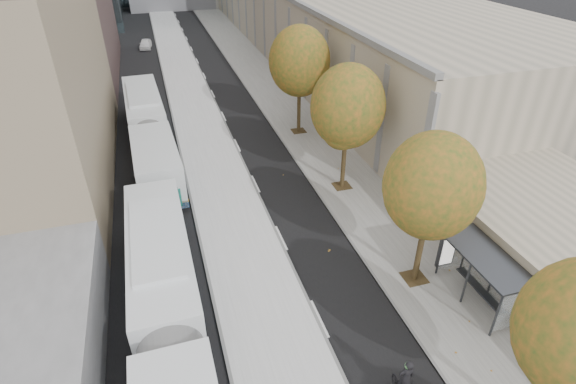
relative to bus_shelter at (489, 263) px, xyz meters
name	(u,v)px	position (x,y,z in m)	size (l,w,h in m)	color
bus_platform	(199,123)	(-9.56, 24.04, -2.11)	(4.25, 150.00, 0.15)	silver
sidewalk	(290,113)	(-1.56, 24.04, -2.15)	(4.75, 150.00, 0.08)	gray
building_tan	(306,4)	(9.81, 53.04, 1.81)	(18.00, 92.00, 8.00)	gray
bus_shelter	(489,263)	(0.00, 0.00, 0.00)	(1.90, 4.40, 2.53)	#383A3F
tree_c	(432,186)	(-2.09, 2.04, 3.06)	(4.20, 4.20, 7.28)	black
tree_d	(348,107)	(-2.09, 11.04, 3.28)	(4.40, 4.40, 7.60)	black
tree_e	(300,61)	(-2.09, 20.04, 3.50)	(4.60, 4.60, 7.92)	black
bus_near	(169,329)	(-13.58, 0.82, -0.54)	(2.90, 18.17, 3.02)	silver
bus_far	(149,130)	(-13.57, 19.98, -0.53)	(3.49, 18.28, 3.03)	silver
distant_car	(145,44)	(-12.99, 50.88, -1.60)	(1.38, 3.44, 1.17)	white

